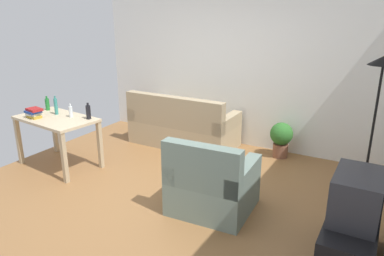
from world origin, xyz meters
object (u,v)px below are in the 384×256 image
object	(u,v)px
tv_stand	(350,241)
potted_plant	(281,137)
couch	(182,128)
torchiere_lamp	(379,93)
armchair	(211,186)
desk	(57,125)
bottle_tall	(56,106)
bottle_dark	(88,112)
book_stack	(34,113)
tv	(357,197)
bottle_green	(47,104)
bottle_clear	(71,111)

from	to	relation	value
tv_stand	potted_plant	bearing A→B (deg)	30.33
couch	tv_stand	world-z (taller)	couch
torchiere_lamp	armchair	distance (m)	2.10
desk	bottle_tall	world-z (taller)	bottle_tall
bottle_dark	book_stack	distance (m)	0.82
couch	torchiere_lamp	distance (m)	3.26
torchiere_lamp	desk	world-z (taller)	torchiere_lamp
tv	bottle_dark	size ratio (longest dim) A/B	2.50
torchiere_lamp	potted_plant	bearing A→B (deg)	140.14
potted_plant	bottle_tall	distance (m)	3.51
bottle_green	potted_plant	bearing A→B (deg)	28.40
armchair	bottle_clear	xyz separation A→B (m)	(-2.39, 0.17, 0.52)
tv_stand	bottle_tall	distance (m)	4.30
potted_plant	bottle_clear	size ratio (longest dim) A/B	2.83
couch	armchair	distance (m)	2.22
torchiere_lamp	desk	size ratio (longest dim) A/B	1.43
torchiere_lamp	bottle_clear	distance (m)	4.05
tv	bottle_tall	xyz separation A→B (m)	(-4.24, 0.38, 0.19)
tv_stand	armchair	distance (m)	1.56
desk	potted_plant	xyz separation A→B (m)	(2.80, 1.98, -0.32)
couch	bottle_tall	bearing A→B (deg)	50.48
bottle_tall	bottle_dark	bearing A→B (deg)	5.82
tv_stand	bottle_clear	bearing A→B (deg)	84.37
couch	bottle_dark	xyz separation A→B (m)	(-0.68, -1.48, 0.56)
bottle_clear	bottle_dark	world-z (taller)	bottle_dark
torchiere_lamp	bottle_green	bearing A→B (deg)	-171.77
tv_stand	bottle_green	distance (m)	4.62
torchiere_lamp	book_stack	xyz separation A→B (m)	(-4.38, -1.04, -0.58)
couch	desk	distance (m)	2.06
tv	bottle_green	bearing A→B (deg)	83.88
tv	armchair	bearing A→B (deg)	81.85
desk	book_stack	xyz separation A→B (m)	(-0.27, -0.16, 0.18)
couch	bottle_dark	bearing A→B (deg)	65.49
couch	torchiere_lamp	xyz separation A→B (m)	(2.96, -0.78, 1.11)
desk	book_stack	size ratio (longest dim) A/B	4.86
potted_plant	armchair	world-z (taller)	armchair
tv_stand	bottle_dark	bearing A→B (deg)	83.02
tv_stand	couch	bearing A→B (deg)	56.94
tv	bottle_tall	size ratio (longest dim) A/B	2.10
tv_stand	armchair	size ratio (longest dim) A/B	1.16
desk	bottle_green	xyz separation A→B (m)	(-0.44, 0.23, 0.21)
torchiere_lamp	armchair	size ratio (longest dim) A/B	1.91
armchair	bottle_dark	xyz separation A→B (m)	(-2.10, 0.22, 0.54)
potted_plant	couch	bearing A→B (deg)	-169.28
tv_stand	bottle_green	size ratio (longest dim) A/B	4.92
tv	book_stack	distance (m)	4.39
tv	bottle_green	size ratio (longest dim) A/B	2.68
couch	bottle_green	bearing A→B (deg)	42.16
potted_plant	tv	bearing A→B (deg)	-59.61
bottle_clear	bottle_dark	bearing A→B (deg)	11.11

